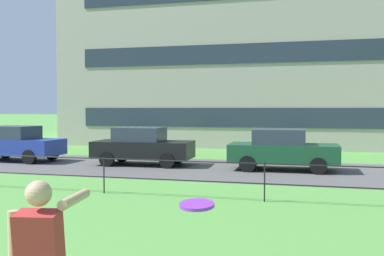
# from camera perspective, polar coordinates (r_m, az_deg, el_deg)

# --- Properties ---
(street_strip) EXTENTS (80.00, 6.14, 0.01)m
(street_strip) POSITION_cam_1_polar(r_m,az_deg,el_deg) (17.04, 3.74, -5.27)
(street_strip) COLOR #565454
(street_strip) RESTS_ON ground
(park_fence) EXTENTS (39.13, 0.04, 1.00)m
(park_fence) POSITION_cam_1_polar(r_m,az_deg,el_deg) (11.63, -1.50, -5.61)
(park_fence) COLOR black
(park_fence) RESTS_ON ground
(frisbee) EXTENTS (0.28, 0.28, 0.05)m
(frisbee) POSITION_cam_1_polar(r_m,az_deg,el_deg) (3.43, 0.62, -9.80)
(frisbee) COLOR purple
(car_blue_left) EXTENTS (4.05, 1.90, 1.54)m
(car_blue_left) POSITION_cam_1_polar(r_m,az_deg,el_deg) (21.00, -21.62, -1.84)
(car_blue_left) COLOR #233899
(car_blue_left) RESTS_ON ground
(car_black_far_left) EXTENTS (4.06, 1.93, 1.54)m
(car_black_far_left) POSITION_cam_1_polar(r_m,az_deg,el_deg) (18.29, -6.37, -2.30)
(car_black_far_left) COLOR black
(car_black_far_left) RESTS_ON ground
(car_dark_green_far_right) EXTENTS (4.03, 1.86, 1.54)m
(car_dark_green_far_right) POSITION_cam_1_polar(r_m,az_deg,el_deg) (16.99, 11.47, -2.71)
(car_dark_green_far_right) COLOR #194C2D
(car_dark_green_far_right) RESTS_ON ground
(apartment_building_background) EXTENTS (25.15, 12.60, 18.30)m
(apartment_building_background) POSITION_cam_1_polar(r_m,az_deg,el_deg) (31.91, 9.61, 14.88)
(apartment_building_background) COLOR #ADA393
(apartment_building_background) RESTS_ON ground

